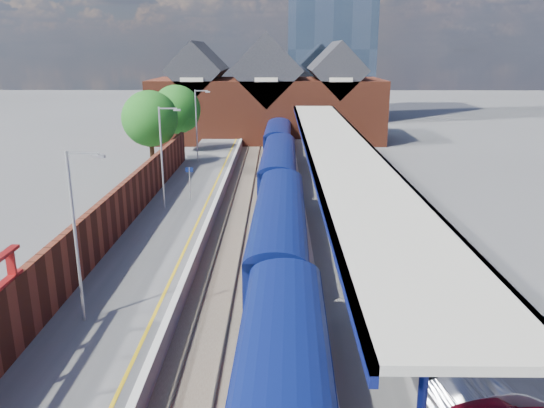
{
  "coord_description": "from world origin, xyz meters",
  "views": [
    {
      "loc": [
        1.36,
        -13.37,
        11.6
      ],
      "look_at": [
        1.05,
        17.6,
        2.6
      ],
      "focal_mm": 35.0,
      "sensor_mm": 36.0,
      "label": 1
    }
  ],
  "objects": [
    {
      "name": "lamp_post_b",
      "position": [
        -6.36,
        6.0,
        4.99
      ],
      "size": [
        1.48,
        0.18,
        7.0
      ],
      "color": "#A5A8AA",
      "rests_on": "left_platform"
    },
    {
      "name": "parked_car_silver",
      "position": [
        7.93,
        0.16,
        1.7
      ],
      "size": [
        4.46,
        2.25,
        1.4
      ],
      "primitive_type": "imported",
      "rotation": [
        0.0,
        0.0,
        1.76
      ],
      "color": "#AFAFB4",
      "rests_on": "right_platform"
    },
    {
      "name": "canopy",
      "position": [
        5.48,
        21.95,
        5.25
      ],
      "size": [
        4.5,
        52.0,
        4.48
      ],
      "color": "navy",
      "rests_on": "right_platform"
    },
    {
      "name": "parked_car_dark",
      "position": [
        8.0,
        2.36,
        1.65
      ],
      "size": [
        4.86,
        3.18,
        1.31
      ],
      "primitive_type": "imported",
      "rotation": [
        0.0,
        0.0,
        1.24
      ],
      "color": "black",
      "rests_on": "right_platform"
    },
    {
      "name": "brick_wall",
      "position": [
        -8.1,
        13.54,
        2.45
      ],
      "size": [
        0.35,
        50.0,
        3.86
      ],
      "color": "maroon",
      "rests_on": "left_platform"
    },
    {
      "name": "parked_car_blue",
      "position": [
        8.26,
        25.71,
        1.67
      ],
      "size": [
        5.21,
        3.44,
        1.33
      ],
      "primitive_type": "imported",
      "rotation": [
        0.0,
        0.0,
        1.85
      ],
      "color": "navy",
      "rests_on": "right_platform"
    },
    {
      "name": "ground",
      "position": [
        0.0,
        30.0,
        0.0
      ],
      "size": [
        240.0,
        240.0,
        0.0
      ],
      "primitive_type": "plane",
      "color": "#5B5B5E",
      "rests_on": "ground"
    },
    {
      "name": "left_platform",
      "position": [
        -5.5,
        20.0,
        0.5
      ],
      "size": [
        5.0,
        76.0,
        1.0
      ],
      "primitive_type": "cube",
      "color": "#565659",
      "rests_on": "ground"
    },
    {
      "name": "rails",
      "position": [
        0.0,
        20.0,
        0.12
      ],
      "size": [
        4.51,
        76.0,
        0.14
      ],
      "color": "slate",
      "rests_on": "ground"
    },
    {
      "name": "coping_right",
      "position": [
        3.15,
        20.0,
        1.02
      ],
      "size": [
        0.3,
        76.0,
        0.05
      ],
      "primitive_type": "cube",
      "color": "silver",
      "rests_on": "right_platform"
    },
    {
      "name": "train",
      "position": [
        1.49,
        23.0,
        2.12
      ],
      "size": [
        3.18,
        65.96,
        3.45
      ],
      "color": "#0C1756",
      "rests_on": "ground"
    },
    {
      "name": "yellow_line",
      "position": [
        -3.75,
        20.0,
        1.01
      ],
      "size": [
        0.14,
        76.0,
        0.01
      ],
      "primitive_type": "cube",
      "color": "yellow",
      "rests_on": "left_platform"
    },
    {
      "name": "ballast_bed",
      "position": [
        0.0,
        20.0,
        0.03
      ],
      "size": [
        6.0,
        76.0,
        0.06
      ],
      "primitive_type": "cube",
      "color": "#473D33",
      "rests_on": "ground"
    },
    {
      "name": "lamp_post_d",
      "position": [
        -6.36,
        38.0,
        4.99
      ],
      "size": [
        1.48,
        0.18,
        7.0
      ],
      "color": "#A5A8AA",
      "rests_on": "left_platform"
    },
    {
      "name": "tree_far",
      "position": [
        -9.35,
        43.91,
        5.35
      ],
      "size": [
        5.2,
        5.2,
        8.1
      ],
      "color": "#382314",
      "rests_on": "ground"
    },
    {
      "name": "station_building",
      "position": [
        0.0,
        58.0,
        5.45
      ],
      "size": [
        30.0,
        12.12,
        13.78
      ],
      "color": "maroon",
      "rests_on": "ground"
    },
    {
      "name": "platform_sign",
      "position": [
        -5.0,
        24.0,
        2.69
      ],
      "size": [
        0.55,
        0.08,
        2.5
      ],
      "color": "#A5A8AA",
      "rests_on": "left_platform"
    },
    {
      "name": "coping_left",
      "position": [
        -3.15,
        20.0,
        1.02
      ],
      "size": [
        0.3,
        76.0,
        0.05
      ],
      "primitive_type": "cube",
      "color": "silver",
      "rests_on": "left_platform"
    },
    {
      "name": "tree_near",
      "position": [
        -10.35,
        35.91,
        5.35
      ],
      "size": [
        5.2,
        5.2,
        8.1
      ],
      "color": "#382314",
      "rests_on": "ground"
    },
    {
      "name": "right_platform",
      "position": [
        6.0,
        20.0,
        0.5
      ],
      "size": [
        6.0,
        76.0,
        1.0
      ],
      "primitive_type": "cube",
      "color": "#565659",
      "rests_on": "ground"
    },
    {
      "name": "lamp_post_c",
      "position": [
        -6.36,
        22.0,
        4.99
      ],
      "size": [
        1.48,
        0.18,
        7.0
      ],
      "color": "#A5A8AA",
      "rests_on": "left_platform"
    }
  ]
}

